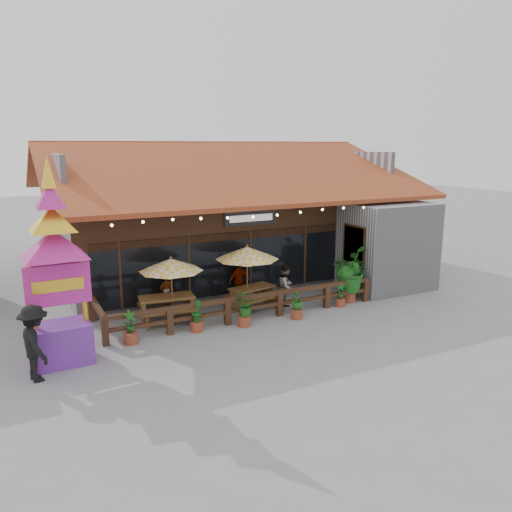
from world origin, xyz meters
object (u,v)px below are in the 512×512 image
umbrella_left (171,265)px  thai_sign_tower (55,249)px  pedestrian (35,343)px  umbrella_right (247,253)px  picnic_table_right (252,294)px  picnic_table_left (167,304)px  tropical_plant (349,271)px

umbrella_left → thai_sign_tower: thai_sign_tower is taller
umbrella_left → thai_sign_tower: size_ratio=0.46×
pedestrian → umbrella_left: bearing=-72.7°
umbrella_right → picnic_table_right: umbrella_right is taller
umbrella_left → umbrella_right: size_ratio=0.95×
picnic_table_left → picnic_table_right: 3.25m
umbrella_left → tropical_plant: umbrella_left is taller
picnic_table_left → thai_sign_tower: bearing=-151.2°
thai_sign_tower → pedestrian: 2.47m
umbrella_right → tropical_plant: 4.13m
umbrella_left → picnic_table_left: bearing=126.9°
picnic_table_right → umbrella_left: bearing=-176.7°
umbrella_left → thai_sign_tower: 4.26m
umbrella_left → picnic_table_right: size_ratio=1.44×
umbrella_left → pedestrian: (-4.41, -2.60, -1.00)m
umbrella_right → pedestrian: 7.76m
picnic_table_left → pedestrian: (-4.26, -2.79, 0.41)m
picnic_table_left → thai_sign_tower: thai_sign_tower is taller
thai_sign_tower → tropical_plant: 10.69m
thai_sign_tower → pedestrian: size_ratio=3.03×
umbrella_left → picnic_table_left: (-0.14, 0.19, -1.40)m
thai_sign_tower → picnic_table_left: bearing=28.8°
umbrella_right → picnic_table_left: (-2.96, 0.19, -1.53)m
umbrella_left → picnic_table_left: umbrella_left is taller
pedestrian → picnic_table_right: bearing=-82.9°
umbrella_right → picnic_table_left: 3.34m
umbrella_right → pedestrian: bearing=-160.2°
picnic_table_left → picnic_table_right: size_ratio=1.05×
umbrella_left → tropical_plant: bearing=-6.7°
picnic_table_left → tropical_plant: size_ratio=0.96×
picnic_table_right → thai_sign_tower: size_ratio=0.32×
umbrella_left → tropical_plant: size_ratio=1.32×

